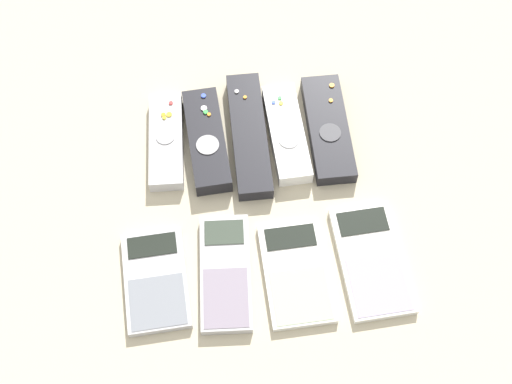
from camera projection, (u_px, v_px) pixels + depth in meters
ground_plane at (258, 210)px, 0.97m from camera, size 3.00×3.00×0.00m
remote_0 at (166, 141)px, 1.01m from camera, size 0.05×0.15×0.02m
remote_1 at (207, 140)px, 1.01m from camera, size 0.06×0.16×0.03m
remote_2 at (247, 135)px, 1.01m from camera, size 0.05×0.20×0.02m
remote_3 at (287, 134)px, 1.01m from camera, size 0.05×0.16×0.02m
remote_4 at (328, 128)px, 1.02m from camera, size 0.06×0.17×0.02m
calculator_0 at (156, 280)px, 0.91m from camera, size 0.09×0.14×0.01m
calculator_1 at (225, 273)px, 0.92m from camera, size 0.07×0.16×0.02m
calculator_2 at (296, 273)px, 0.92m from camera, size 0.09×0.15×0.01m
calculator_3 at (372, 260)px, 0.93m from camera, size 0.09×0.16×0.01m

